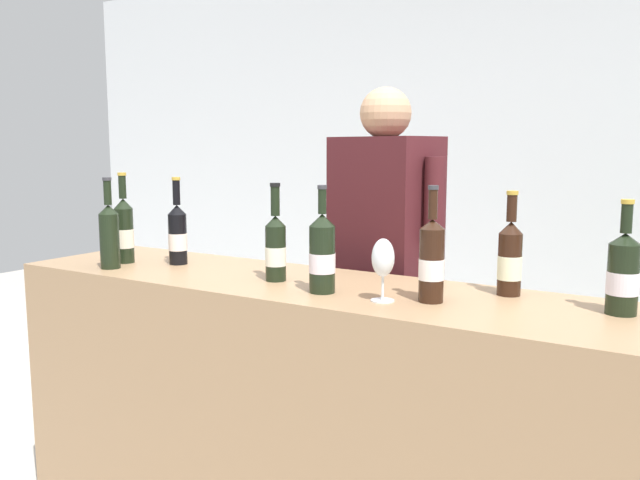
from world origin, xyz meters
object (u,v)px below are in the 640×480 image
at_px(wine_bottle_1, 109,234).
at_px(wine_bottle_5, 276,247).
at_px(wine_bottle_4, 322,254).
at_px(wine_bottle_6, 510,258).
at_px(person_server, 383,302).
at_px(wine_bottle_0, 432,260).
at_px(wine_bottle_3, 178,234).
at_px(wine_bottle_7, 623,273).
at_px(wine_bottle_2, 124,230).
at_px(wine_glass, 383,260).

xyz_separation_m(wine_bottle_1, wine_bottle_5, (0.67, 0.14, -0.01)).
distance_m(wine_bottle_4, wine_bottle_6, 0.58).
bearing_deg(person_server, wine_bottle_0, -52.70).
distance_m(wine_bottle_0, person_server, 0.79).
bearing_deg(wine_bottle_5, wine_bottle_6, 14.93).
height_order(wine_bottle_3, wine_bottle_4, wine_bottle_3).
distance_m(wine_bottle_3, wine_bottle_7, 1.60).
height_order(wine_bottle_0, wine_bottle_2, wine_bottle_2).
bearing_deg(wine_glass, wine_bottle_1, -177.06).
bearing_deg(wine_bottle_7, person_server, 154.88).
bearing_deg(wine_bottle_0, wine_bottle_2, -179.53).
bearing_deg(wine_bottle_7, wine_bottle_1, -171.40).
distance_m(wine_bottle_0, wine_glass, 0.14).
relative_size(wine_bottle_0, wine_bottle_2, 0.97).
xyz_separation_m(wine_bottle_5, wine_glass, (0.45, -0.08, 0.01)).
bearing_deg(wine_bottle_4, wine_bottle_7, 13.28).
bearing_deg(wine_bottle_4, wine_bottle_6, 28.02).
bearing_deg(wine_bottle_2, wine_bottle_5, 1.89).
xyz_separation_m(wine_bottle_3, wine_bottle_5, (0.52, -0.06, -0.00)).
xyz_separation_m(wine_bottle_2, wine_bottle_6, (1.47, 0.22, -0.01)).
relative_size(wine_bottle_1, wine_glass, 1.82).
distance_m(wine_bottle_4, person_server, 0.72).
distance_m(wine_bottle_4, wine_bottle_5, 0.24).
xyz_separation_m(wine_bottle_0, wine_glass, (-0.13, -0.07, -0.00)).
relative_size(wine_bottle_0, wine_bottle_7, 1.09).
relative_size(wine_bottle_1, wine_bottle_2, 0.96).
bearing_deg(wine_bottle_0, wine_bottle_4, -169.91).
bearing_deg(wine_bottle_4, wine_bottle_3, 169.58).
bearing_deg(wine_bottle_4, wine_bottle_1, -175.88).
xyz_separation_m(wine_bottle_1, wine_bottle_2, (-0.05, 0.12, -0.00)).
xyz_separation_m(wine_bottle_2, wine_bottle_3, (0.20, 0.09, -0.01)).
bearing_deg(wine_bottle_6, wine_bottle_3, -173.88).
distance_m(wine_bottle_1, wine_bottle_7, 1.77).
bearing_deg(wine_bottle_2, wine_bottle_6, 8.64).
height_order(wine_bottle_1, wine_bottle_5, wine_bottle_1).
height_order(wine_bottle_4, wine_bottle_7, wine_bottle_4).
xyz_separation_m(wine_bottle_5, person_server, (0.13, 0.57, -0.29)).
height_order(wine_bottle_0, wine_glass, wine_bottle_0).
distance_m(wine_bottle_1, wine_bottle_2, 0.13).
bearing_deg(wine_bottle_6, wine_bottle_4, -151.98).
xyz_separation_m(wine_bottle_1, person_server, (0.80, 0.71, -0.30)).
xyz_separation_m(wine_bottle_1, wine_bottle_3, (0.15, 0.20, -0.01)).
xyz_separation_m(wine_bottle_1, wine_bottle_4, (0.90, 0.07, -0.01)).
relative_size(wine_bottle_2, wine_glass, 1.89).
bearing_deg(wine_glass, person_server, 116.02).
bearing_deg(wine_bottle_7, wine_bottle_3, -177.79).
bearing_deg(wine_bottle_5, wine_bottle_3, 172.98).
bearing_deg(wine_bottle_1, wine_bottle_4, 4.12).
relative_size(wine_bottle_2, wine_bottle_3, 1.05).
bearing_deg(person_server, wine_bottle_4, -81.09).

